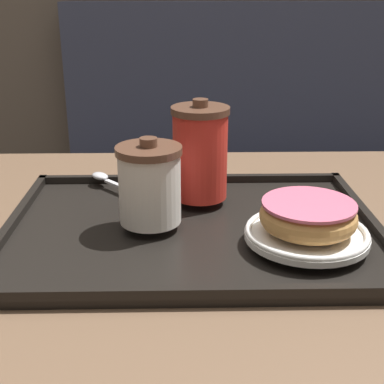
% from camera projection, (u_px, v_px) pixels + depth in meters
% --- Properties ---
extents(booth_bench, '(1.22, 0.44, 1.00)m').
position_uv_depth(booth_bench, '(260.00, 228.00, 1.72)').
color(booth_bench, '#33384C').
rests_on(booth_bench, ground_plane).
extents(cafe_table, '(0.99, 0.79, 0.72)m').
position_uv_depth(cafe_table, '(182.00, 327.00, 0.82)').
color(cafe_table, brown).
rests_on(cafe_table, ground_plane).
extents(serving_tray, '(0.52, 0.38, 0.02)m').
position_uv_depth(serving_tray, '(192.00, 229.00, 0.75)').
color(serving_tray, black).
rests_on(serving_tray, cafe_table).
extents(coffee_cup_front, '(0.09, 0.09, 0.12)m').
position_uv_depth(coffee_cup_front, '(149.00, 184.00, 0.72)').
color(coffee_cup_front, white).
rests_on(coffee_cup_front, serving_tray).
extents(coffee_cup_rear, '(0.09, 0.09, 0.15)m').
position_uv_depth(coffee_cup_rear, '(200.00, 152.00, 0.80)').
color(coffee_cup_rear, red).
rests_on(coffee_cup_rear, serving_tray).
extents(plate_with_chocolate_donut, '(0.16, 0.16, 0.01)m').
position_uv_depth(plate_with_chocolate_donut, '(306.00, 233.00, 0.69)').
color(plate_with_chocolate_donut, white).
rests_on(plate_with_chocolate_donut, serving_tray).
extents(donut_chocolate_glazed, '(0.12, 0.12, 0.04)m').
position_uv_depth(donut_chocolate_glazed, '(308.00, 215.00, 0.68)').
color(donut_chocolate_glazed, tan).
rests_on(donut_chocolate_glazed, plate_with_chocolate_donut).
extents(spoon, '(0.11, 0.12, 0.01)m').
position_uv_depth(spoon, '(107.00, 180.00, 0.88)').
color(spoon, silver).
rests_on(spoon, serving_tray).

